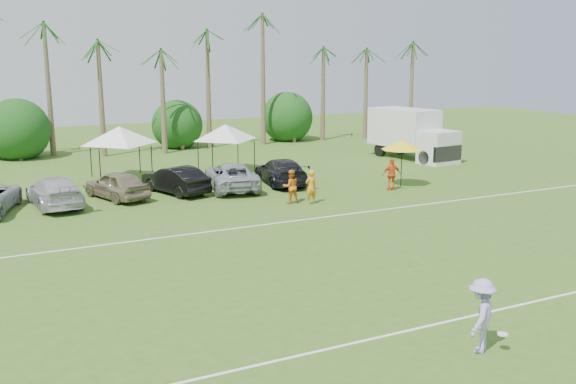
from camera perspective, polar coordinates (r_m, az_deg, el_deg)
name	(u,v)px	position (r m, az deg, el deg)	size (l,w,h in m)	color
ground	(416,372)	(16.20, 11.32, -15.44)	(120.00, 120.00, 0.00)	#385C1B
field_lines	(274,272)	(22.50, -1.25, -7.16)	(80.00, 12.10, 0.01)	white
palm_tree_4	(42,54)	(49.50, -20.99, 11.38)	(2.40, 2.40, 8.90)	brown
palm_tree_5	(99,42)	(50.07, -16.41, 12.68)	(2.40, 2.40, 9.90)	brown
palm_tree_6	(153,31)	(50.96, -11.92, 13.86)	(2.40, 2.40, 10.90)	brown
palm_tree_7	(203,20)	(52.16, -7.56, 14.90)	(2.40, 2.40, 11.90)	brown
palm_tree_8	(262,54)	(53.93, -2.34, 12.15)	(2.40, 2.40, 8.90)	brown
palm_tree_9	(315,44)	(56.16, 2.44, 13.04)	(2.40, 2.40, 9.90)	brown
palm_tree_10	(365,34)	(58.75, 6.86, 13.76)	(2.40, 2.40, 10.90)	brown
palm_tree_11	(402,25)	(61.05, 10.13, 14.39)	(2.40, 2.40, 11.90)	brown
bush_tree_1	(18,134)	(50.65, -22.88, 4.77)	(4.00, 4.00, 4.00)	brown
bush_tree_2	(178,126)	(52.73, -9.73, 5.80)	(4.00, 4.00, 4.00)	brown
bush_tree_3	(289,121)	(56.40, 0.10, 6.37)	(4.00, 4.00, 4.00)	brown
sideline_player_a	(311,187)	(32.48, 2.05, 0.45)	(0.63, 0.42, 1.74)	orange
sideline_player_b	(291,186)	(32.64, 0.25, 0.50)	(0.84, 0.65, 1.73)	orange
sideline_player_c	(392,174)	(36.21, 9.21, 1.56)	(1.05, 0.44, 1.80)	#E45219
box_truck	(412,133)	(47.47, 10.99, 5.20)	(3.57, 7.21, 3.56)	silver
canopy_tent_left	(119,126)	(39.97, -14.80, 5.66)	(4.64, 4.64, 3.76)	black
canopy_tent_right	(225,124)	(41.78, -5.61, 6.01)	(4.37, 4.37, 3.54)	black
market_umbrella	(402,145)	(37.13, 10.12, 4.15)	(2.41, 2.41, 2.69)	black
frisbee_player	(481,316)	(17.22, 16.79, -10.47)	(1.44, 1.29, 1.93)	#A399D9
parked_car_3	(55,192)	(33.98, -20.04, 0.02)	(2.09, 5.14, 1.49)	#B6B5BB
parked_car_4	(117,185)	(34.80, -14.97, 0.62)	(1.76, 4.38, 1.49)	#83765A
parked_car_5	(175,180)	(35.51, -9.99, 1.07)	(1.58, 4.53, 1.49)	black
parked_car_6	(232,176)	(36.15, -5.03, 1.41)	(2.48, 5.37, 1.49)	#9A9FAA
parked_car_7	(281,171)	(37.51, -0.63, 1.84)	(2.09, 5.14, 1.49)	black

